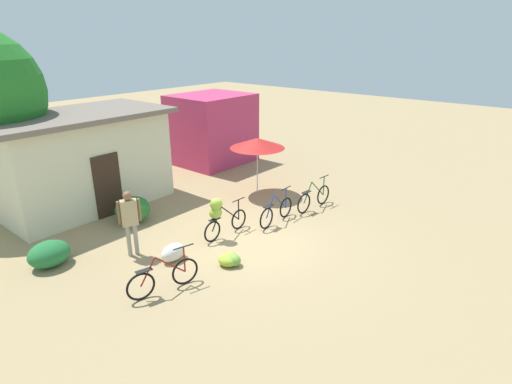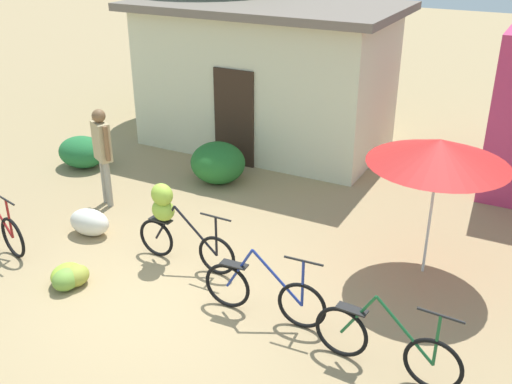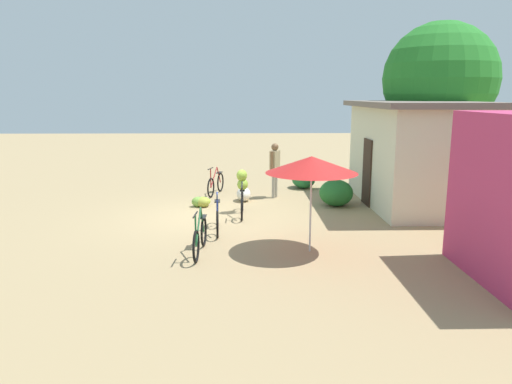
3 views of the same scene
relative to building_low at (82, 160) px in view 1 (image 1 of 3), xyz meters
name	(u,v)px [view 1 (image 1 of 3)]	position (x,y,z in m)	size (l,w,h in m)	color
ground_plane	(255,243)	(1.50, -6.16, -1.58)	(60.00, 60.00, 0.00)	tan
building_low	(82,160)	(0.00, 0.00, 0.00)	(5.63, 3.32, 3.11)	beige
shop_pink	(212,129)	(6.37, 0.42, -0.08)	(3.20, 2.80, 3.00)	#BE3462
hedge_bush_front_left	(49,254)	(-2.71, -3.02, -1.26)	(1.02, 0.84, 0.64)	#246F37
hedge_bush_front_right	(133,210)	(0.17, -2.38, -1.18)	(1.07, 1.01, 0.80)	#246829
market_umbrella	(257,143)	(4.51, -3.75, 0.30)	(1.93, 1.93, 2.05)	beige
bicycle_leftmost	(164,277)	(-1.61, -6.12, -1.22)	(1.67, 0.47, 0.98)	black
bicycle_near_pile	(220,214)	(1.10, -5.21, -0.86)	(1.69, 0.41, 1.24)	black
bicycle_center_loaded	(276,212)	(2.94, -5.81, -1.22)	(1.70, 0.17, 0.99)	black
bicycle_by_shop	(314,198)	(4.62, -6.08, -1.21)	(1.74, 0.18, 1.00)	black
banana_pile_on_ground	(230,259)	(0.19, -6.45, -1.43)	(0.62, 0.64, 0.30)	#73A23D
produce_sack	(173,252)	(-0.58, -5.18, -1.36)	(0.70, 0.44, 0.44)	silver
person_vendor	(130,216)	(-1.07, -4.17, -0.48)	(0.52, 0.36, 1.78)	gray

